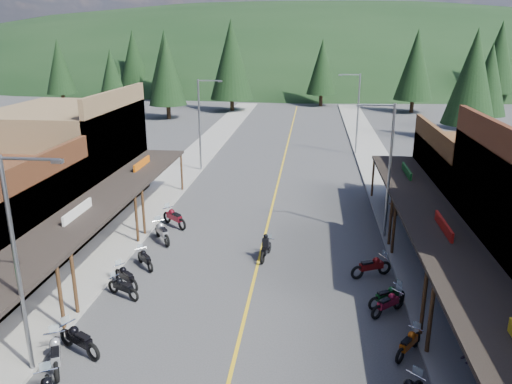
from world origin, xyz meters
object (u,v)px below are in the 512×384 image
(pine_8, at_px, (112,83))
(pedestrian_east_b, at_px, (393,204))
(pine_0, at_px, (59,67))
(streetlight_0, at_px, (20,259))
(pine_7, at_px, (134,58))
(pine_10, at_px, (166,71))
(pine_11, at_px, (473,77))
(bike_east_9, at_px, (371,265))
(rider_on_bike, at_px, (266,248))
(pine_9, at_px, (489,79))
(bike_east_8, at_px, (387,295))
(pine_5, at_px, (499,57))
(bike_east_7, at_px, (388,302))
(streetlight_2, at_px, (387,166))
(bike_west_9, at_px, (145,258))
(bike_west_10, at_px, (162,231))
(shop_west_3, at_px, (69,159))
(bike_west_11, at_px, (174,217))
(bike_west_5, at_px, (56,352))
(bike_west_8, at_px, (126,276))
(bike_west_7, at_px, (123,287))
(pine_1, at_px, (165,60))
(streetlight_1, at_px, (201,121))
(streetlight_3, at_px, (357,110))
(bike_east_6, at_px, (409,342))
(pedestrian_east_a, at_px, (469,341))
(pine_3, at_px, (322,67))
(bike_west_6, at_px, (79,338))
(pine_2, at_px, (231,59))
(shop_east_3, at_px, (488,185))

(pine_8, distance_m, pedestrian_east_b, 41.68)
(pine_0, bearing_deg, streetlight_0, -64.08)
(streetlight_0, distance_m, pedestrian_east_b, 23.42)
(pine_7, xyz_separation_m, pine_10, (14.00, -26.00, -0.45))
(pine_11, height_order, bike_east_9, pine_11)
(rider_on_bike, bearing_deg, pine_9, 68.55)
(bike_east_8, relative_size, rider_on_bike, 0.95)
(pine_5, bearing_deg, bike_east_7, -111.00)
(streetlight_2, xyz_separation_m, pine_7, (-38.95, 68.00, 2.78))
(pine_10, bearing_deg, bike_east_8, -64.19)
(bike_east_7, relative_size, pedestrian_east_b, 1.16)
(bike_west_9, bearing_deg, bike_east_8, -52.56)
(pine_9, bearing_deg, bike_west_10, -127.44)
(shop_west_3, height_order, pine_5, pine_5)
(streetlight_0, xyz_separation_m, rider_on_bike, (7.30, 10.41, -3.85))
(bike_west_11, bearing_deg, bike_west_5, -141.10)
(shop_west_3, xyz_separation_m, bike_west_8, (7.76, -10.79, -2.94))
(bike_east_9, bearing_deg, bike_west_10, -130.74)
(streetlight_2, distance_m, bike_west_7, 15.81)
(pine_1, height_order, bike_west_7, pine_1)
(streetlight_1, distance_m, bike_west_9, 19.81)
(streetlight_2, xyz_separation_m, streetlight_3, (0.00, 22.00, 0.00))
(bike_east_6, height_order, pedestrian_east_a, pedestrian_east_a)
(shop_west_3, relative_size, pine_3, 0.99)
(bike_west_10, bearing_deg, bike_east_8, -60.66)
(streetlight_2, height_order, pine_10, pine_10)
(streetlight_3, relative_size, bike_east_8, 4.09)
(bike_east_7, bearing_deg, pine_7, 164.66)
(streetlight_1, bearing_deg, pine_11, 30.70)
(bike_east_6, height_order, pedestrian_east_b, pedestrian_east_b)
(pine_10, relative_size, bike_west_5, 5.12)
(pine_0, bearing_deg, pine_7, 60.26)
(pine_8, xyz_separation_m, rider_on_bike, (22.35, -35.59, -5.37))
(shop_west_3, bearing_deg, streetlight_2, -9.04)
(pine_10, bearing_deg, pine_3, 36.03)
(bike_west_9, bearing_deg, shop_west_3, 92.37)
(streetlight_2, xyz_separation_m, bike_west_9, (-12.73, -5.38, -3.92))
(bike_west_10, height_order, rider_on_bike, rider_on_bike)
(streetlight_1, height_order, pedestrian_east_a, streetlight_1)
(bike_west_7, distance_m, bike_east_9, 12.05)
(bike_west_6, distance_m, bike_west_9, 7.40)
(pine_2, bearing_deg, bike_west_10, -85.45)
(bike_west_9, height_order, bike_east_8, bike_east_8)
(pine_5, xyz_separation_m, bike_east_8, (-27.83, -71.97, -7.43))
(pine_10, xyz_separation_m, bike_west_8, (11.97, -49.49, -6.21))
(bike_east_9, distance_m, pedestrian_east_a, 7.24)
(shop_east_3, relative_size, pine_1, 0.87)
(bike_west_8, bearing_deg, pine_9, 6.01)
(bike_west_6, relative_size, bike_east_8, 1.15)
(streetlight_0, xyz_separation_m, bike_east_9, (12.73, 8.86, -3.84))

